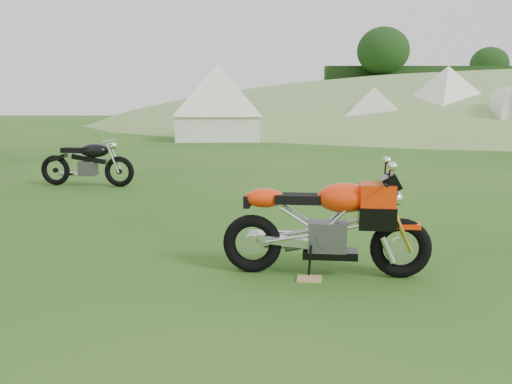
{
  "coord_description": "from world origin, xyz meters",
  "views": [
    {
      "loc": [
        0.31,
        -4.95,
        1.69
      ],
      "look_at": [
        0.35,
        0.4,
        0.83
      ],
      "focal_mm": 40.0,
      "sensor_mm": 36.0,
      "label": 1
    }
  ],
  "objects_px": {
    "sport_motorcycle": "(326,217)",
    "tent_right": "(447,105)",
    "vintage_moto_d": "(87,161)",
    "tent_left": "(218,105)",
    "tent_mid": "(374,112)",
    "plywood_board": "(309,279)"
  },
  "relations": [
    {
      "from": "sport_motorcycle",
      "to": "tent_right",
      "type": "height_order",
      "value": "tent_right"
    },
    {
      "from": "vintage_moto_d",
      "to": "tent_right",
      "type": "xyz_separation_m",
      "value": [
        12.05,
        14.6,
        0.99
      ]
    },
    {
      "from": "tent_left",
      "to": "tent_mid",
      "type": "xyz_separation_m",
      "value": [
        6.84,
        0.65,
        -0.29
      ]
    },
    {
      "from": "plywood_board",
      "to": "tent_mid",
      "type": "height_order",
      "value": "tent_mid"
    },
    {
      "from": "tent_right",
      "to": "vintage_moto_d",
      "type": "bearing_deg",
      "value": -152.08
    },
    {
      "from": "plywood_board",
      "to": "tent_mid",
      "type": "distance_m",
      "value": 20.78
    },
    {
      "from": "sport_motorcycle",
      "to": "vintage_moto_d",
      "type": "distance_m",
      "value": 7.09
    },
    {
      "from": "tent_left",
      "to": "tent_right",
      "type": "bearing_deg",
      "value": 4.12
    },
    {
      "from": "plywood_board",
      "to": "tent_right",
      "type": "bearing_deg",
      "value": 68.26
    },
    {
      "from": "plywood_board",
      "to": "sport_motorcycle",
      "type": "bearing_deg",
      "value": 45.56
    },
    {
      "from": "tent_mid",
      "to": "tent_right",
      "type": "height_order",
      "value": "tent_right"
    },
    {
      "from": "vintage_moto_d",
      "to": "tent_right",
      "type": "bearing_deg",
      "value": 60.23
    },
    {
      "from": "tent_mid",
      "to": "tent_right",
      "type": "xyz_separation_m",
      "value": [
        3.37,
        0.46,
        0.28
      ]
    },
    {
      "from": "tent_mid",
      "to": "sport_motorcycle",
      "type": "bearing_deg",
      "value": -93.91
    },
    {
      "from": "sport_motorcycle",
      "to": "tent_mid",
      "type": "relative_size",
      "value": 0.69
    },
    {
      "from": "tent_mid",
      "to": "tent_right",
      "type": "relative_size",
      "value": 0.81
    },
    {
      "from": "sport_motorcycle",
      "to": "plywood_board",
      "type": "bearing_deg",
      "value": -126.87
    },
    {
      "from": "plywood_board",
      "to": "tent_mid",
      "type": "relative_size",
      "value": 0.08
    },
    {
      "from": "sport_motorcycle",
      "to": "tent_left",
      "type": "height_order",
      "value": "tent_left"
    },
    {
      "from": "plywood_board",
      "to": "vintage_moto_d",
      "type": "xyz_separation_m",
      "value": [
        -3.82,
        6.03,
        0.49
      ]
    },
    {
      "from": "plywood_board",
      "to": "tent_left",
      "type": "relative_size",
      "value": 0.07
    },
    {
      "from": "plywood_board",
      "to": "tent_left",
      "type": "xyz_separation_m",
      "value": [
        -1.99,
        19.53,
        1.48
      ]
    }
  ]
}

